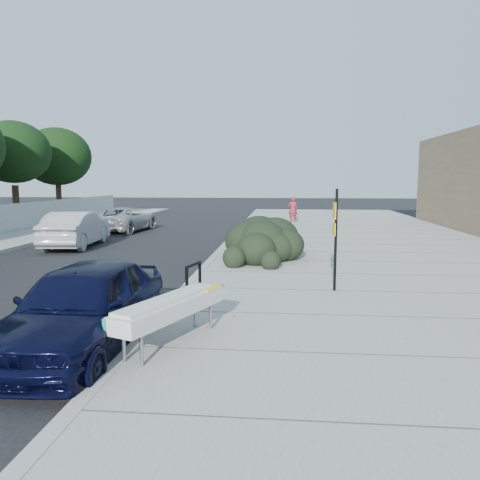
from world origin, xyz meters
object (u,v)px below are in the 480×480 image
(sedan_navy, at_px, (83,307))
(pedestrian, at_px, (293,209))
(bike_rack, at_px, (194,282))
(wagon_silver, at_px, (76,229))
(sign_post, at_px, (335,233))
(bench, at_px, (171,308))
(suv_silver, at_px, (125,219))

(sedan_navy, bearing_deg, pedestrian, 81.77)
(bike_rack, relative_size, pedestrian, 0.62)
(bike_rack, height_order, wagon_silver, wagon_silver)
(sedan_navy, xyz_separation_m, pedestrian, (3.65, 21.44, 0.21))
(sign_post, bearing_deg, sedan_navy, -143.50)
(sign_post, xyz_separation_m, sedan_navy, (-4.28, -3.83, -0.78))
(bench, bearing_deg, wagon_silver, 143.34)
(suv_silver, height_order, pedestrian, pedestrian)
(wagon_silver, relative_size, suv_silver, 0.96)
(bench, height_order, sedan_navy, sedan_navy)
(sedan_navy, bearing_deg, sign_post, 43.19)
(sedan_navy, height_order, pedestrian, pedestrian)
(wagon_silver, height_order, suv_silver, wagon_silver)
(bike_rack, relative_size, sign_post, 0.41)
(bench, relative_size, suv_silver, 0.52)
(sedan_navy, xyz_separation_m, wagon_silver, (-5.20, 11.10, 0.01))
(sign_post, relative_size, pedestrian, 1.52)
(wagon_silver, bearing_deg, suv_silver, -95.22)
(bench, xyz_separation_m, suv_silver, (-6.60, 16.88, -0.08))
(bench, xyz_separation_m, bike_rack, (0.00, 1.82, 0.01))
(bench, distance_m, pedestrian, 21.55)
(sign_post, height_order, sedan_navy, sign_post)
(bench, height_order, wagon_silver, wagon_silver)
(bench, relative_size, pedestrian, 1.54)
(sign_post, bearing_deg, wagon_silver, 137.23)
(sedan_navy, relative_size, pedestrian, 2.72)
(suv_silver, bearing_deg, bench, 116.75)
(sign_post, height_order, suv_silver, sign_post)
(sedan_navy, xyz_separation_m, suv_silver, (-5.20, 16.89, -0.08))
(sedan_navy, bearing_deg, bench, 1.85)
(bike_rack, height_order, sedan_navy, sedan_navy)
(sign_post, bearing_deg, pedestrian, 86.80)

